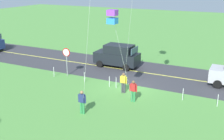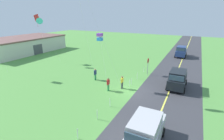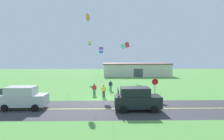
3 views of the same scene
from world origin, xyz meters
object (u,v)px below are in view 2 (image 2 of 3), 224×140
(stop_sign, at_px, (148,63))
(kite_blue_mid, at_px, (100,37))
(kite_pink_drift, at_px, (37,19))
(car_suv_foreground, at_px, (177,79))
(kite_green_far, at_px, (40,21))
(person_adult_companion, at_px, (108,84))
(warehouse_distant, at_px, (23,45))
(person_child_watcher, at_px, (122,82))
(car_parked_east_far, at_px, (181,51))
(person_adult_near, at_px, (95,74))
(car_parked_west_near, at_px, (145,131))

(stop_sign, xyz_separation_m, kite_blue_mid, (-6.64, 4.18, 4.33))
(kite_pink_drift, bearing_deg, car_suv_foreground, -93.71)
(kite_green_far, bearing_deg, person_adult_companion, -107.79)
(stop_sign, relative_size, kite_pink_drift, 0.29)
(warehouse_distant, bearing_deg, person_child_watcher, -106.03)
(kite_green_far, relative_size, kite_pink_drift, 0.93)
(car_parked_east_far, distance_m, warehouse_distant, 36.17)
(person_adult_near, height_order, kite_pink_drift, kite_pink_drift)
(kite_green_far, bearing_deg, car_parked_west_near, -117.61)
(car_suv_foreground, distance_m, person_child_watcher, 6.80)
(car_suv_foreground, bearing_deg, person_child_watcher, 119.18)
(car_parked_east_far, distance_m, person_child_watcher, 21.01)
(person_adult_near, bearing_deg, kite_pink_drift, 49.54)
(car_suv_foreground, bearing_deg, car_parked_east_far, 3.95)
(car_parked_east_far, relative_size, warehouse_distant, 0.24)
(car_parked_west_near, distance_m, kite_green_far, 26.18)
(car_suv_foreground, xyz_separation_m, car_parked_west_near, (-11.20, 0.80, 0.00))
(kite_blue_mid, bearing_deg, person_adult_companion, -119.80)
(person_adult_companion, distance_m, person_child_watcher, 1.78)
(kite_green_far, bearing_deg, kite_blue_mid, -106.41)
(stop_sign, relative_size, person_child_watcher, 1.60)
(car_parked_east_far, xyz_separation_m, kite_blue_mid, (-20.89, 7.50, 4.98))
(person_adult_near, distance_m, kite_pink_drift, 16.85)
(person_adult_companion, xyz_separation_m, person_child_watcher, (1.30, -1.22, 0.00))
(car_suv_foreground, relative_size, warehouse_distant, 0.24)
(person_adult_near, distance_m, person_adult_companion, 3.91)
(person_child_watcher, bearing_deg, car_suv_foreground, 62.07)
(stop_sign, xyz_separation_m, person_child_watcher, (-6.22, 1.42, -0.94))
(car_suv_foreground, height_order, person_adult_near, car_suv_foreground)
(car_parked_west_near, distance_m, stop_sign, 14.61)
(person_adult_companion, relative_size, person_child_watcher, 1.00)
(person_adult_companion, bearing_deg, stop_sign, 4.49)
(car_parked_east_far, height_order, person_child_watcher, car_parked_east_far)
(car_suv_foreground, relative_size, car_parked_east_far, 1.00)
(car_parked_east_far, height_order, stop_sign, stop_sign)
(person_adult_near, bearing_deg, person_adult_companion, -150.06)
(person_child_watcher, bearing_deg, person_adult_near, -158.97)
(car_parked_east_far, relative_size, kite_green_far, 0.54)
(person_adult_near, bearing_deg, stop_sign, -73.09)
(car_parked_west_near, distance_m, person_adult_near, 13.01)
(person_adult_companion, bearing_deg, warehouse_distant, 94.74)
(car_parked_east_far, relative_size, person_child_watcher, 2.75)
(car_parked_west_near, distance_m, person_adult_companion, 9.16)
(car_suv_foreground, height_order, kite_green_far, kite_green_far)
(kite_green_far, bearing_deg, warehouse_distant, 69.22)
(car_parked_west_near, xyz_separation_m, person_child_watcher, (7.89, 5.14, -0.29))
(person_adult_near, distance_m, kite_blue_mid, 5.69)
(car_suv_foreground, xyz_separation_m, kite_pink_drift, (1.63, 25.15, 6.71))
(person_child_watcher, height_order, warehouse_distant, warehouse_distant)
(car_suv_foreground, distance_m, kite_green_far, 24.16)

